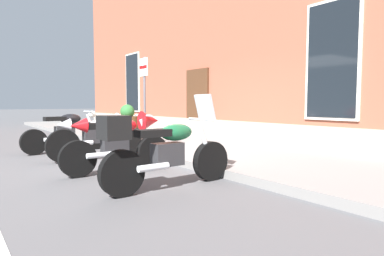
# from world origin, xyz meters

# --- Properties ---
(ground_plane) EXTENTS (140.00, 140.00, 0.00)m
(ground_plane) POSITION_xyz_m (0.00, 0.00, 0.00)
(ground_plane) COLOR #4C4C4F
(sidewalk) EXTENTS (29.10, 3.06, 0.14)m
(sidewalk) POSITION_xyz_m (0.00, 1.53, 0.07)
(sidewalk) COLOR slate
(sidewalk) RESTS_ON ground_plane
(motorcycle_black_naked) EXTENTS (0.62, 2.14, 1.01)m
(motorcycle_black_naked) POSITION_xyz_m (-2.16, -1.12, 0.49)
(motorcycle_black_naked) COLOR black
(motorcycle_black_naked) RESTS_ON ground_plane
(motorcycle_white_sport) EXTENTS (0.62, 2.06, 0.99)m
(motorcycle_white_sport) POSITION_xyz_m (-0.65, -0.89, 0.54)
(motorcycle_white_sport) COLOR black
(motorcycle_white_sport) RESTS_ON ground_plane
(motorcycle_red_sport) EXTENTS (0.62, 1.97, 1.06)m
(motorcycle_red_sport) POSITION_xyz_m (0.86, -1.07, 0.58)
(motorcycle_red_sport) COLOR black
(motorcycle_red_sport) RESTS_ON ground_plane
(motorcycle_green_touring) EXTENTS (0.62, 2.10, 1.33)m
(motorcycle_green_touring) POSITION_xyz_m (2.29, -1.11, 0.56)
(motorcycle_green_touring) COLOR black
(motorcycle_green_touring) RESTS_ON ground_plane
(parking_sign) EXTENTS (0.36, 0.07, 2.22)m
(parking_sign) POSITION_xyz_m (-1.29, 0.55, 1.59)
(parking_sign) COLOR #4C4C51
(parking_sign) RESTS_ON sidewalk
(barrel_planter) EXTENTS (0.69, 0.69, 1.03)m
(barrel_planter) POSITION_xyz_m (-2.38, 0.59, 0.57)
(barrel_planter) COLOR brown
(barrel_planter) RESTS_ON sidewalk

